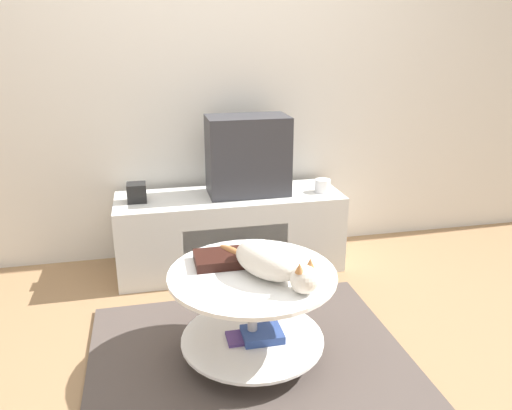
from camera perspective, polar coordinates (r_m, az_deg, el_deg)
name	(u,v)px	position (r m, az deg, el deg)	size (l,w,h in m)	color
ground_plane	(250,362)	(2.39, -0.67, -17.55)	(12.00, 12.00, 0.00)	#93704C
wall_back	(205,55)	(3.23, -5.87, 16.73)	(8.00, 0.05, 2.60)	silver
rug	(250,361)	(2.38, -0.67, -17.36)	(1.44, 1.21, 0.02)	#4C423D
tv_stand	(230,231)	(3.15, -2.99, -3.03)	(1.38, 0.47, 0.48)	silver
tv	(248,155)	(3.04, -0.94, 5.68)	(0.49, 0.29, 0.48)	#333338
speaker	(137,193)	(3.02, -13.48, 1.39)	(0.11, 0.11, 0.11)	black
mug	(323,186)	(3.15, 7.62, 2.21)	(0.09, 0.09, 0.08)	white
coffee_table	(253,306)	(2.25, -0.38, -11.42)	(0.73, 0.73, 0.43)	#B2B2B7
dvd_box	(222,259)	(2.25, -3.86, -6.14)	(0.25, 0.18, 0.04)	black
cat	(272,262)	(2.10, 1.80, -6.54)	(0.36, 0.51, 0.15)	silver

